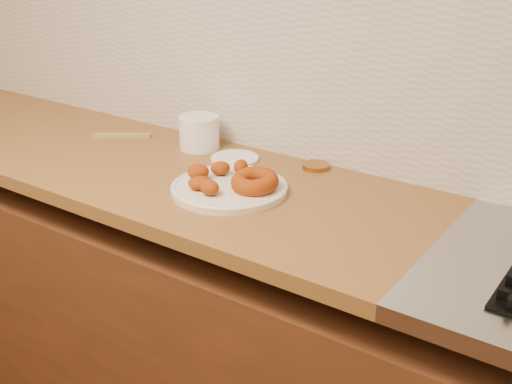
% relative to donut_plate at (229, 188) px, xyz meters
% --- Properties ---
extents(wall_back, '(4.00, 0.02, 2.70)m').
position_rel_donut_plate_xyz_m(wall_back, '(0.05, 0.35, 0.44)').
color(wall_back, tan).
rests_on(wall_back, ground).
extents(base_cabinet, '(3.60, 0.60, 0.77)m').
position_rel_donut_plate_xyz_m(base_cabinet, '(0.05, 0.04, -0.52)').
color(base_cabinet, '#572C16').
rests_on(base_cabinet, floor).
extents(butcher_block, '(2.30, 0.62, 0.04)m').
position_rel_donut_plate_xyz_m(butcher_block, '(-0.60, 0.04, -0.03)').
color(butcher_block, brown).
rests_on(butcher_block, base_cabinet).
extents(backsplash, '(3.60, 0.02, 0.60)m').
position_rel_donut_plate_xyz_m(backsplash, '(0.05, 0.34, 0.29)').
color(backsplash, beige).
rests_on(backsplash, wall_back).
extents(donut_plate, '(0.31, 0.31, 0.02)m').
position_rel_donut_plate_xyz_m(donut_plate, '(0.00, 0.00, 0.00)').
color(donut_plate, silver).
rests_on(donut_plate, butcher_block).
extents(ring_donut, '(0.13, 0.13, 0.06)m').
position_rel_donut_plate_xyz_m(ring_donut, '(0.07, 0.02, 0.03)').
color(ring_donut, '#A03901').
rests_on(ring_donut, donut_plate).
extents(fried_dough_chunks, '(0.16, 0.22, 0.04)m').
position_rel_donut_plate_xyz_m(fried_dough_chunks, '(-0.05, -0.01, 0.03)').
color(fried_dough_chunks, '#A03901').
rests_on(fried_dough_chunks, donut_plate).
extents(plastic_tub, '(0.12, 0.12, 0.10)m').
position_rel_donut_plate_xyz_m(plastic_tub, '(-0.29, 0.22, 0.04)').
color(plastic_tub, white).
rests_on(plastic_tub, butcher_block).
extents(tub_lid, '(0.17, 0.17, 0.01)m').
position_rel_donut_plate_xyz_m(tub_lid, '(-0.13, 0.20, -0.00)').
color(tub_lid, white).
rests_on(tub_lid, butcher_block).
extents(brass_jar_lid, '(0.10, 0.10, 0.01)m').
position_rel_donut_plate_xyz_m(brass_jar_lid, '(0.10, 0.28, -0.00)').
color(brass_jar_lid, '#A56D2E').
rests_on(brass_jar_lid, butcher_block).
extents(wooden_utensil, '(0.16, 0.13, 0.01)m').
position_rel_donut_plate_xyz_m(wooden_utensil, '(-0.56, 0.16, -0.00)').
color(wooden_utensil, '#9C8047').
rests_on(wooden_utensil, butcher_block).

